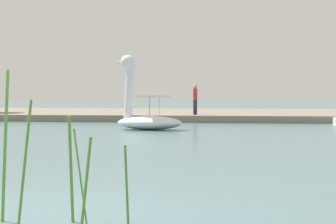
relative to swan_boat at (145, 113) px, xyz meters
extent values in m
plane|color=slate|center=(1.90, -15.73, -0.67)|extent=(696.84, 696.84, 0.00)
cube|color=slate|center=(1.90, 17.48, -0.48)|extent=(118.20, 22.00, 0.37)
ellipsoid|color=white|center=(0.17, -0.03, -0.39)|extent=(2.96, 1.98, 0.55)
cylinder|color=white|center=(-0.69, 0.13, 0.93)|extent=(0.55, 0.43, 2.32)
sphere|color=white|center=(-0.76, 0.14, 2.08)|extent=(0.70, 0.70, 0.61)
cone|color=yellow|center=(-1.00, 0.18, 2.08)|extent=(0.51, 0.41, 0.33)
cube|color=white|center=(0.38, -0.07, 0.68)|extent=(1.18, 1.41, 0.08)
cylinder|color=silver|center=(0.48, 0.48, 0.28)|extent=(0.04, 0.04, 0.80)
cylinder|color=silver|center=(0.28, -0.62, 0.28)|extent=(0.04, 0.04, 0.80)
cube|color=#23283D|center=(1.18, 8.37, 0.11)|extent=(0.24, 0.22, 0.81)
cube|color=#A53333|center=(1.18, 8.37, 0.84)|extent=(0.26, 0.25, 0.65)
sphere|color=tan|center=(1.18, 8.37, 1.28)|extent=(0.25, 0.25, 0.25)
cylinder|color=#568E38|center=(2.55, -16.23, -0.19)|extent=(0.11, 0.13, 0.96)
cylinder|color=#568E38|center=(2.66, -16.38, -0.23)|extent=(0.10, 0.11, 0.88)
cylinder|color=#568E38|center=(1.70, -16.04, 0.10)|extent=(0.06, 0.13, 1.54)
cylinder|color=#568E38|center=(2.40, -16.06, -0.13)|extent=(0.03, 0.13, 1.07)
cylinder|color=#568E38|center=(3.03, -16.34, -0.26)|extent=(0.05, 0.06, 0.82)
cylinder|color=#568E38|center=(2.15, -16.61, -0.05)|extent=(0.10, 0.18, 1.23)
camera|label=1|loc=(4.15, -21.11, 0.57)|focal=56.74mm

